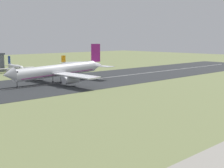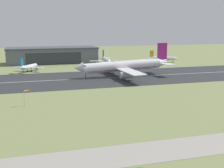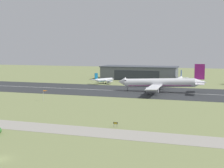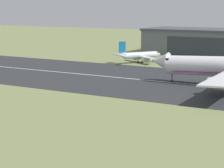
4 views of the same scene
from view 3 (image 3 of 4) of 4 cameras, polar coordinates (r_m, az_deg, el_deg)
ground_plane at (r=134.37m, az=-3.39°, el=-4.78°), size 613.97×613.97×0.00m
runway_strip at (r=193.12m, az=3.16°, el=-1.31°), size 373.97×51.56×0.06m
runway_centreline at (r=193.12m, az=3.16°, el=-1.30°), size 336.57×0.70×0.01m
taxiway_road at (r=104.91m, az=-9.85°, el=-8.09°), size 280.48×11.01×0.05m
hangar_building at (r=267.46m, az=5.03°, el=2.07°), size 64.12×24.60×11.27m
airplane_landing at (r=190.10m, az=8.77°, el=0.17°), size 53.31×54.18×17.34m
airplane_parked_centre at (r=233.06m, az=-1.41°, el=0.74°), size 17.22×18.79×8.36m
airplane_parked_east at (r=244.46m, az=12.21°, el=0.87°), size 23.22×22.36×9.26m
windsock_pole at (r=160.70m, az=-12.07°, el=-1.30°), size 2.38×1.51×5.41m
runway_sign at (r=105.20m, az=0.64°, el=-7.23°), size 1.50×0.13×1.75m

